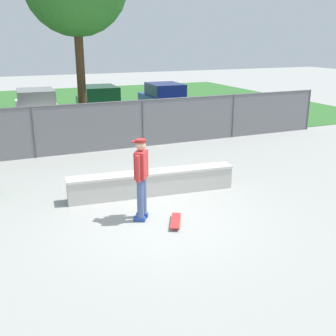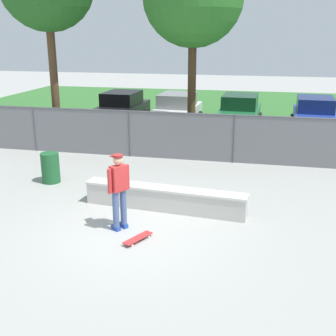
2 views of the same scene
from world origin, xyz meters
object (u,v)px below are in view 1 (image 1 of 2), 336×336
Objects in this scene: concrete_ledge at (152,183)px; car_white at (37,108)px; skateboarder at (141,176)px; car_blue at (166,100)px; car_green at (101,103)px; skateboard at (176,221)px.

car_white is at bearing 99.39° from concrete_ledge.
skateboarder reaches higher than car_blue.
car_white is at bearing 94.55° from skateboarder.
car_blue reaches higher than concrete_ledge.
car_green is at bearing 82.75° from concrete_ledge.
skateboard is at bearing -95.64° from concrete_ledge.
car_white is at bearing 97.10° from skateboard.
concrete_ledge is 10.62m from car_green.
car_blue reaches higher than skateboard.
skateboarder is (-0.77, -1.36, 0.72)m from concrete_ledge.
concrete_ledge is 1.90m from skateboard.
concrete_ledge is 1.02× the size of car_blue.
skateboard is 0.19× the size of car_green.
car_blue is (5.55, 11.76, -0.19)m from skateboarder.
car_green reaches higher than skateboard.
car_white and car_green have the same top height.
skateboard is 0.19× the size of car_blue.
skateboarder is 13.01m from car_blue.
concrete_ledge is 1.02× the size of car_white.
skateboarder is at bearing -85.45° from car_white.
car_green is 1.00× the size of car_blue.
concrete_ledge is at bearing -97.25° from car_green.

